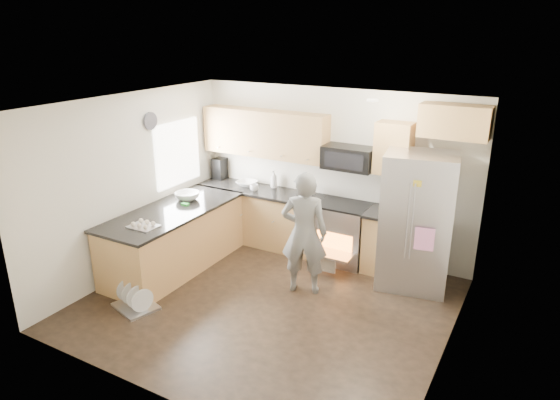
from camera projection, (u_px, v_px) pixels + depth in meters
The scene contains 8 objects.
ground at pixel (267, 304), 6.56m from camera, with size 4.50×4.50×0.00m, color black.
room_shell at pixel (264, 182), 6.04m from camera, with size 4.54×4.04×2.62m.
back_cabinet_run at pixel (291, 191), 7.95m from camera, with size 4.45×0.64×2.50m.
peninsula at pixel (174, 239), 7.42m from camera, with size 0.96×2.36×1.04m.
stove_range at pixel (343, 220), 7.57m from camera, with size 0.76×0.97×1.79m.
refrigerator at pixel (416, 222), 6.75m from camera, with size 1.04×0.87×1.90m.
person at pixel (304, 233), 6.63m from camera, with size 0.62×0.41×1.70m, color slate.
dish_rack at pixel (135, 301), 6.45m from camera, with size 0.65×0.58×0.34m.
Camera 1 is at (2.96, -4.92, 3.46)m, focal length 32.00 mm.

